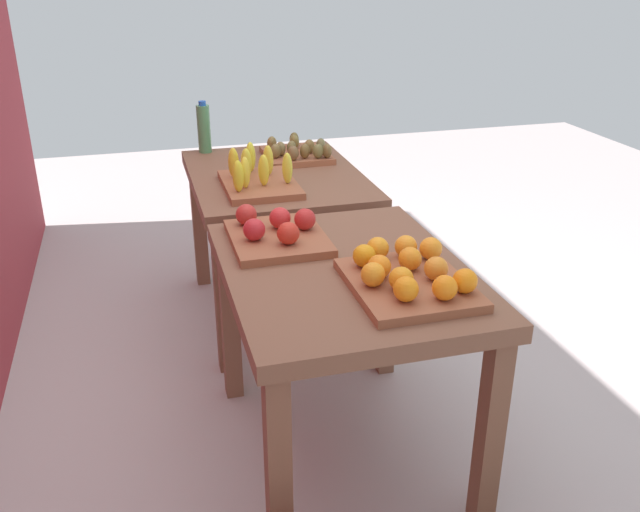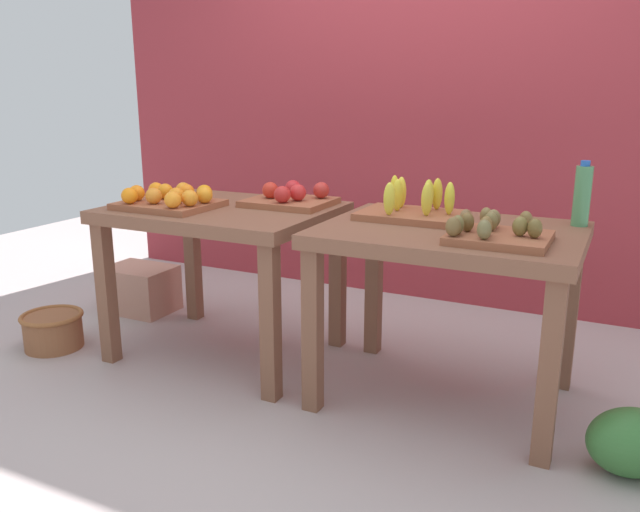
{
  "view_description": "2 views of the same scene",
  "coord_description": "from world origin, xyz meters",
  "px_view_note": "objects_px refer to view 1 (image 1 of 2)",
  "views": [
    {
      "loc": [
        -2.55,
        0.64,
        1.73
      ],
      "look_at": [
        -0.1,
        -0.04,
        0.59
      ],
      "focal_mm": 38.47,
      "sensor_mm": 36.0,
      "label": 1
    },
    {
      "loc": [
        1.2,
        -2.51,
        1.3
      ],
      "look_at": [
        -0.06,
        0.05,
        0.56
      ],
      "focal_mm": 35.71,
      "sensor_mm": 36.0,
      "label": 2
    }
  ],
  "objects_px": {
    "kiwi_bin": "(297,152)",
    "watermelon_pile": "(286,224)",
    "display_table_right": "(276,195)",
    "banana_crate": "(258,178)",
    "display_table_left": "(344,297)",
    "apple_bin": "(277,232)",
    "orange_bin": "(408,275)",
    "water_bottle": "(204,128)"
  },
  "relations": [
    {
      "from": "display_table_right",
      "to": "watermelon_pile",
      "type": "bearing_deg",
      "value": -15.43
    },
    {
      "from": "kiwi_bin",
      "to": "watermelon_pile",
      "type": "bearing_deg",
      "value": -7.41
    },
    {
      "from": "display_table_left",
      "to": "kiwi_bin",
      "type": "xyz_separation_m",
      "value": [
        1.33,
        -0.16,
        0.15
      ]
    },
    {
      "from": "display_table_right",
      "to": "apple_bin",
      "type": "bearing_deg",
      "value": 168.3
    },
    {
      "from": "kiwi_bin",
      "to": "water_bottle",
      "type": "height_order",
      "value": "water_bottle"
    },
    {
      "from": "display_table_left",
      "to": "display_table_right",
      "type": "relative_size",
      "value": 1.0
    },
    {
      "from": "display_table_right",
      "to": "kiwi_bin",
      "type": "relative_size",
      "value": 2.89
    },
    {
      "from": "apple_bin",
      "to": "kiwi_bin",
      "type": "bearing_deg",
      "value": -17.7
    },
    {
      "from": "display_table_left",
      "to": "kiwi_bin",
      "type": "relative_size",
      "value": 2.89
    },
    {
      "from": "banana_crate",
      "to": "kiwi_bin",
      "type": "bearing_deg",
      "value": -34.53
    },
    {
      "from": "kiwi_bin",
      "to": "watermelon_pile",
      "type": "relative_size",
      "value": 0.56
    },
    {
      "from": "display_table_left",
      "to": "kiwi_bin",
      "type": "bearing_deg",
      "value": -6.89
    },
    {
      "from": "display_table_left",
      "to": "banana_crate",
      "type": "bearing_deg",
      "value": 7.59
    },
    {
      "from": "kiwi_bin",
      "to": "water_bottle",
      "type": "bearing_deg",
      "value": 59.47
    },
    {
      "from": "display_table_right",
      "to": "watermelon_pile",
      "type": "distance_m",
      "value": 1.08
    },
    {
      "from": "banana_crate",
      "to": "water_bottle",
      "type": "bearing_deg",
      "value": 13.11
    },
    {
      "from": "display_table_right",
      "to": "watermelon_pile",
      "type": "xyz_separation_m",
      "value": [
        0.91,
        -0.25,
        -0.52
      ]
    },
    {
      "from": "display_table_right",
      "to": "banana_crate",
      "type": "height_order",
      "value": "banana_crate"
    },
    {
      "from": "display_table_left",
      "to": "apple_bin",
      "type": "relative_size",
      "value": 2.6
    },
    {
      "from": "display_table_left",
      "to": "water_bottle",
      "type": "relative_size",
      "value": 3.87
    },
    {
      "from": "display_table_left",
      "to": "display_table_right",
      "type": "distance_m",
      "value": 1.12
    },
    {
      "from": "orange_bin",
      "to": "display_table_right",
      "type": "bearing_deg",
      "value": 6.28
    },
    {
      "from": "orange_bin",
      "to": "display_table_left",
      "type": "bearing_deg",
      "value": 36.5
    },
    {
      "from": "water_bottle",
      "to": "kiwi_bin",
      "type": "bearing_deg",
      "value": -120.53
    },
    {
      "from": "display_table_right",
      "to": "water_bottle",
      "type": "distance_m",
      "value": 0.59
    },
    {
      "from": "orange_bin",
      "to": "kiwi_bin",
      "type": "distance_m",
      "value": 1.52
    },
    {
      "from": "display_table_left",
      "to": "orange_bin",
      "type": "relative_size",
      "value": 2.29
    },
    {
      "from": "kiwi_bin",
      "to": "banana_crate",
      "type": "bearing_deg",
      "value": 145.47
    },
    {
      "from": "banana_crate",
      "to": "kiwi_bin",
      "type": "relative_size",
      "value": 1.22
    },
    {
      "from": "banana_crate",
      "to": "water_bottle",
      "type": "xyz_separation_m",
      "value": [
        0.67,
        0.16,
        0.08
      ]
    },
    {
      "from": "display_table_right",
      "to": "orange_bin",
      "type": "bearing_deg",
      "value": -173.72
    },
    {
      "from": "banana_crate",
      "to": "apple_bin",
      "type": "bearing_deg",
      "value": 175.39
    },
    {
      "from": "display_table_left",
      "to": "water_bottle",
      "type": "height_order",
      "value": "water_bottle"
    },
    {
      "from": "banana_crate",
      "to": "kiwi_bin",
      "type": "distance_m",
      "value": 0.5
    },
    {
      "from": "kiwi_bin",
      "to": "watermelon_pile",
      "type": "distance_m",
      "value": 0.98
    },
    {
      "from": "orange_bin",
      "to": "watermelon_pile",
      "type": "bearing_deg",
      "value": -2.76
    },
    {
      "from": "display_table_right",
      "to": "watermelon_pile",
      "type": "height_order",
      "value": "display_table_right"
    },
    {
      "from": "display_table_left",
      "to": "banana_crate",
      "type": "relative_size",
      "value": 2.36
    },
    {
      "from": "apple_bin",
      "to": "display_table_right",
      "type": "bearing_deg",
      "value": -11.7
    },
    {
      "from": "banana_crate",
      "to": "watermelon_pile",
      "type": "relative_size",
      "value": 0.68
    },
    {
      "from": "kiwi_bin",
      "to": "orange_bin",
      "type": "bearing_deg",
      "value": 179.41
    },
    {
      "from": "display_table_left",
      "to": "kiwi_bin",
      "type": "distance_m",
      "value": 1.35
    }
  ]
}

